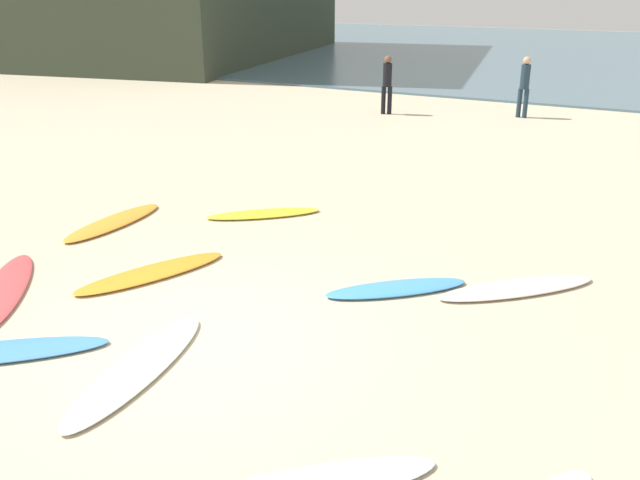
{
  "coord_description": "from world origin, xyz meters",
  "views": [
    {
      "loc": [
        4.62,
        -5.48,
        3.94
      ],
      "look_at": [
        0.12,
        2.9,
        0.3
      ],
      "focal_mm": 37.83,
      "sensor_mm": 36.0,
      "label": 1
    }
  ],
  "objects_px": {
    "surfboard_9": "(114,222)",
    "beachgoer_mid": "(525,84)",
    "beachgoer_near": "(387,81)",
    "surfboard_1": "(152,273)",
    "surfboard_8": "(397,288)",
    "surfboard_5": "(264,214)",
    "surfboard_3": "(138,368)",
    "surfboard_4": "(4,290)",
    "surfboard_6": "(517,288)"
  },
  "relations": [
    {
      "from": "surfboard_5",
      "to": "surfboard_8",
      "type": "bearing_deg",
      "value": -160.01
    },
    {
      "from": "surfboard_5",
      "to": "beachgoer_mid",
      "type": "relative_size",
      "value": 1.12
    },
    {
      "from": "surfboard_4",
      "to": "surfboard_5",
      "type": "distance_m",
      "value": 4.6
    },
    {
      "from": "surfboard_3",
      "to": "surfboard_9",
      "type": "bearing_deg",
      "value": -51.73
    },
    {
      "from": "surfboard_3",
      "to": "beachgoer_near",
      "type": "bearing_deg",
      "value": -85.62
    },
    {
      "from": "surfboard_3",
      "to": "surfboard_8",
      "type": "height_order",
      "value": "surfboard_8"
    },
    {
      "from": "beachgoer_mid",
      "to": "surfboard_3",
      "type": "bearing_deg",
      "value": -86.25
    },
    {
      "from": "surfboard_8",
      "to": "beachgoer_near",
      "type": "xyz_separation_m",
      "value": [
        -5.33,
        12.17,
        0.98
      ]
    },
    {
      "from": "surfboard_3",
      "to": "surfboard_6",
      "type": "xyz_separation_m",
      "value": [
        3.15,
        4.01,
        0.0
      ]
    },
    {
      "from": "surfboard_4",
      "to": "surfboard_6",
      "type": "distance_m",
      "value": 6.99
    },
    {
      "from": "beachgoer_near",
      "to": "surfboard_4",
      "type": "bearing_deg",
      "value": 76.94
    },
    {
      "from": "surfboard_4",
      "to": "surfboard_6",
      "type": "bearing_deg",
      "value": 168.98
    },
    {
      "from": "surfboard_4",
      "to": "beachgoer_mid",
      "type": "distance_m",
      "value": 16.56
    },
    {
      "from": "surfboard_9",
      "to": "beachgoer_mid",
      "type": "height_order",
      "value": "beachgoer_mid"
    },
    {
      "from": "surfboard_8",
      "to": "surfboard_9",
      "type": "xyz_separation_m",
      "value": [
        -5.38,
        0.19,
        0.0
      ]
    },
    {
      "from": "surfboard_1",
      "to": "beachgoer_near",
      "type": "bearing_deg",
      "value": 120.55
    },
    {
      "from": "surfboard_6",
      "to": "surfboard_8",
      "type": "distance_m",
      "value": 1.65
    },
    {
      "from": "surfboard_6",
      "to": "surfboard_8",
      "type": "relative_size",
      "value": 1.18
    },
    {
      "from": "surfboard_9",
      "to": "beachgoer_mid",
      "type": "distance_m",
      "value": 14.05
    },
    {
      "from": "surfboard_9",
      "to": "beachgoer_mid",
      "type": "xyz_separation_m",
      "value": [
        3.99,
        13.43,
        1.0
      ]
    },
    {
      "from": "surfboard_1",
      "to": "surfboard_5",
      "type": "distance_m",
      "value": 3.0
    },
    {
      "from": "surfboard_6",
      "to": "surfboard_9",
      "type": "xyz_separation_m",
      "value": [
        -6.82,
        -0.6,
        -0.0
      ]
    },
    {
      "from": "surfboard_9",
      "to": "beachgoer_near",
      "type": "height_order",
      "value": "beachgoer_near"
    },
    {
      "from": "surfboard_8",
      "to": "beachgoer_near",
      "type": "height_order",
      "value": "beachgoer_near"
    },
    {
      "from": "surfboard_1",
      "to": "beachgoer_near",
      "type": "distance_m",
      "value": 13.54
    },
    {
      "from": "surfboard_9",
      "to": "beachgoer_mid",
      "type": "bearing_deg",
      "value": 71.87
    },
    {
      "from": "surfboard_5",
      "to": "beachgoer_near",
      "type": "bearing_deg",
      "value": -30.34
    },
    {
      "from": "surfboard_9",
      "to": "beachgoer_near",
      "type": "relative_size",
      "value": 1.23
    },
    {
      "from": "surfboard_6",
      "to": "surfboard_9",
      "type": "distance_m",
      "value": 6.85
    },
    {
      "from": "surfboard_3",
      "to": "surfboard_8",
      "type": "bearing_deg",
      "value": -126.78
    },
    {
      "from": "surfboard_4",
      "to": "beachgoer_near",
      "type": "relative_size",
      "value": 1.42
    },
    {
      "from": "surfboard_5",
      "to": "surfboard_1",
      "type": "bearing_deg",
      "value": 139.17
    },
    {
      "from": "surfboard_5",
      "to": "beachgoer_near",
      "type": "distance_m",
      "value": 10.59
    },
    {
      "from": "surfboard_3",
      "to": "surfboard_9",
      "type": "distance_m",
      "value": 5.01
    },
    {
      "from": "surfboard_3",
      "to": "surfboard_4",
      "type": "relative_size",
      "value": 0.96
    },
    {
      "from": "surfboard_4",
      "to": "surfboard_9",
      "type": "relative_size",
      "value": 1.15
    },
    {
      "from": "surfboard_4",
      "to": "surfboard_1",
      "type": "bearing_deg",
      "value": -174.33
    },
    {
      "from": "surfboard_6",
      "to": "surfboard_9",
      "type": "relative_size",
      "value": 1.05
    },
    {
      "from": "surfboard_1",
      "to": "surfboard_8",
      "type": "height_order",
      "value": "same"
    },
    {
      "from": "surfboard_4",
      "to": "surfboard_5",
      "type": "xyz_separation_m",
      "value": [
        1.35,
        4.4,
        0.0
      ]
    },
    {
      "from": "surfboard_6",
      "to": "surfboard_1",
      "type": "bearing_deg",
      "value": 67.53
    },
    {
      "from": "surfboard_6",
      "to": "surfboard_9",
      "type": "bearing_deg",
      "value": 50.03
    },
    {
      "from": "surfboard_8",
      "to": "surfboard_3",
      "type": "bearing_deg",
      "value": 109.83
    },
    {
      "from": "surfboard_4",
      "to": "surfboard_6",
      "type": "xyz_separation_m",
      "value": [
        6.12,
        3.36,
        0.0
      ]
    },
    {
      "from": "surfboard_4",
      "to": "beachgoer_near",
      "type": "distance_m",
      "value": 14.8
    },
    {
      "from": "surfboard_9",
      "to": "surfboard_4",
      "type": "bearing_deg",
      "value": -77.36
    },
    {
      "from": "surfboard_4",
      "to": "surfboard_6",
      "type": "relative_size",
      "value": 1.09
    },
    {
      "from": "surfboard_5",
      "to": "beachgoer_mid",
      "type": "distance_m",
      "value": 12.0
    },
    {
      "from": "surfboard_5",
      "to": "surfboard_3",
      "type": "bearing_deg",
      "value": 156.58
    },
    {
      "from": "beachgoer_near",
      "to": "beachgoer_mid",
      "type": "relative_size",
      "value": 0.98
    }
  ]
}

